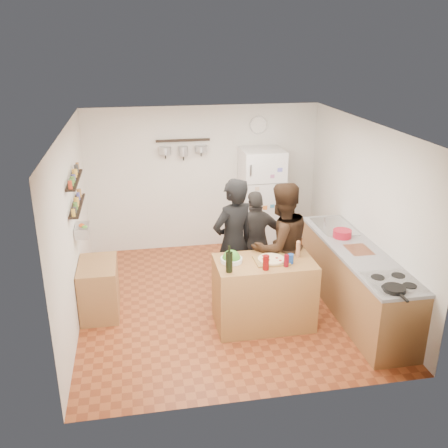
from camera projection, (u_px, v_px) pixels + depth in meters
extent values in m
plane|color=brown|center=(225.00, 301.00, 7.17)|extent=(4.20, 4.20, 0.00)
plane|color=white|center=(225.00, 127.00, 6.29)|extent=(4.20, 4.20, 0.00)
plane|color=silver|center=(204.00, 179.00, 8.66)|extent=(4.00, 0.00, 4.00)
plane|color=silver|center=(72.00, 229.00, 6.40)|extent=(0.00, 4.20, 4.20)
plane|color=silver|center=(364.00, 211.00, 7.06)|extent=(0.00, 4.20, 4.20)
cube|color=#A1763B|center=(264.00, 293.00, 6.46)|extent=(1.25, 0.72, 0.91)
cube|color=brown|center=(271.00, 260.00, 6.29)|extent=(0.42, 0.34, 0.02)
cylinder|color=beige|center=(271.00, 259.00, 6.29)|extent=(0.34, 0.34, 0.02)
cylinder|color=silver|center=(231.00, 260.00, 6.27)|extent=(0.28, 0.28, 0.06)
cylinder|color=black|center=(229.00, 262.00, 5.97)|extent=(0.08, 0.08, 0.25)
cylinder|color=#620808|center=(266.00, 263.00, 6.04)|extent=(0.08, 0.08, 0.19)
cylinder|color=#590711|center=(286.00, 261.00, 6.13)|extent=(0.06, 0.06, 0.15)
cylinder|color=#A36944|center=(298.00, 250.00, 6.39)|extent=(0.06, 0.06, 0.18)
cylinder|color=navy|center=(291.00, 259.00, 6.22)|extent=(0.07, 0.07, 0.12)
imported|color=black|center=(233.00, 243.00, 6.83)|extent=(0.80, 0.69, 1.83)
imported|color=black|center=(281.00, 247.00, 6.75)|extent=(1.03, 0.91, 1.80)
imported|color=#292624|center=(256.00, 241.00, 7.32)|extent=(0.92, 0.45, 1.51)
cube|color=#9E7042|center=(355.00, 281.00, 6.79)|extent=(0.63, 2.63, 0.90)
cube|color=white|center=(393.00, 282.00, 5.75)|extent=(0.60, 0.62, 0.02)
cylinder|color=black|center=(394.00, 289.00, 5.54)|extent=(0.25, 0.25, 0.05)
cube|color=silver|center=(334.00, 227.00, 7.41)|extent=(0.50, 0.80, 0.03)
cube|color=#975437|center=(359.00, 250.00, 6.62)|extent=(0.30, 0.40, 0.02)
cylinder|color=#B21429|center=(342.00, 234.00, 7.00)|extent=(0.26, 0.26, 0.11)
cube|color=white|center=(261.00, 201.00, 8.62)|extent=(0.70, 0.68, 1.80)
cylinder|color=silver|center=(258.00, 125.00, 8.48)|extent=(0.30, 0.03, 0.30)
cube|color=black|center=(77.00, 206.00, 6.51)|extent=(0.12, 1.00, 0.02)
cube|color=black|center=(74.00, 180.00, 6.38)|extent=(0.12, 1.00, 0.02)
cube|color=silver|center=(82.00, 230.00, 6.64)|extent=(0.18, 0.35, 0.14)
cube|color=#A07543|center=(99.00, 288.00, 6.76)|extent=(0.50, 0.80, 0.73)
cube|color=black|center=(183.00, 140.00, 8.26)|extent=(0.90, 0.04, 0.04)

